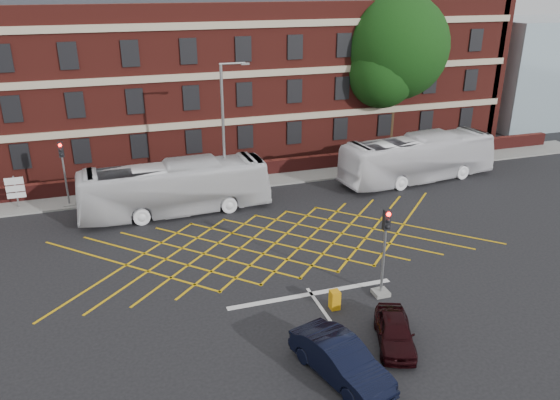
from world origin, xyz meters
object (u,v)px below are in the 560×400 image
object	(u,v)px
traffic_light_far	(66,181)
street_lamp	(225,157)
bus_left	(175,188)
direction_signs	(15,189)
utility_cabinet	(335,300)
deciduous_tree	(395,55)
car_navy	(341,360)
bus_right	(418,158)
car_maroon	(395,331)
traffic_light_near	(383,261)

from	to	relation	value
traffic_light_far	street_lamp	xyz separation A→B (m)	(9.80, -2.28, 1.30)
bus_left	traffic_light_far	size ratio (longest dim) A/B	2.73
bus_left	direction_signs	world-z (taller)	bus_left
traffic_light_far	utility_cabinet	world-z (taller)	traffic_light_far
bus_left	deciduous_tree	distance (m)	21.93
car_navy	deciduous_tree	distance (m)	30.80
car_navy	traffic_light_far	distance (m)	22.52
bus_right	direction_signs	size ratio (longest dim) A/B	5.38
direction_signs	car_navy	bearing A→B (deg)	-57.93
bus_right	car_navy	world-z (taller)	bus_right
deciduous_tree	traffic_light_far	bearing A→B (deg)	-168.32
car_maroon	street_lamp	xyz separation A→B (m)	(-2.97, 16.80, 2.47)
bus_right	utility_cabinet	size ratio (longest dim) A/B	13.48
bus_right	street_lamp	xyz separation A→B (m)	(-13.97, 0.23, 1.41)
traffic_light_near	utility_cabinet	size ratio (longest dim) A/B	4.87
utility_cabinet	deciduous_tree	bearing A→B (deg)	56.37
traffic_light_near	utility_cabinet	bearing A→B (deg)	-171.42
deciduous_tree	utility_cabinet	world-z (taller)	deciduous_tree
street_lamp	traffic_light_near	bearing A→B (deg)	-72.52
bus_left	direction_signs	bearing A→B (deg)	67.49
direction_signs	traffic_light_far	bearing A→B (deg)	-9.99
deciduous_tree	traffic_light_far	world-z (taller)	deciduous_tree
car_navy	traffic_light_far	bearing A→B (deg)	99.59
bus_left	utility_cabinet	distance (m)	13.97
traffic_light_far	deciduous_tree	bearing A→B (deg)	11.68
bus_left	car_navy	xyz separation A→B (m)	(3.54, -17.12, -0.89)
bus_right	traffic_light_far	xyz separation A→B (m)	(-23.77, 2.51, 0.11)
bus_left	street_lamp	size ratio (longest dim) A/B	1.31
bus_right	car_navy	size ratio (longest dim) A/B	2.65
deciduous_tree	utility_cabinet	xyz separation A→B (m)	(-14.18, -21.32, -7.42)
street_lamp	bus_left	bearing A→B (deg)	-167.12
direction_signs	utility_cabinet	size ratio (longest dim) A/B	2.50
car_navy	direction_signs	size ratio (longest dim) A/B	2.03
street_lamp	direction_signs	distance (m)	13.25
car_navy	deciduous_tree	size ratio (longest dim) A/B	0.35
car_navy	traffic_light_far	world-z (taller)	traffic_light_far
traffic_light_near	street_lamp	bearing A→B (deg)	107.48
traffic_light_near	utility_cabinet	xyz separation A→B (m)	(-2.49, -0.38, -1.33)
deciduous_tree	direction_signs	size ratio (longest dim) A/B	5.78
deciduous_tree	car_navy	bearing A→B (deg)	-121.71
traffic_light_near	direction_signs	xyz separation A→B (m)	(-17.04, 16.16, -0.39)
car_navy	car_maroon	xyz separation A→B (m)	(2.83, 1.10, -0.14)
car_navy	bus_left	bearing A→B (deg)	85.02
bus_left	street_lamp	xyz separation A→B (m)	(3.40, 0.78, 1.44)
street_lamp	utility_cabinet	size ratio (longest dim) A/B	10.14
direction_signs	utility_cabinet	bearing A→B (deg)	-48.66
car_maroon	street_lamp	bearing A→B (deg)	121.07
street_lamp	utility_cabinet	world-z (taller)	street_lamp
traffic_light_near	traffic_light_far	bearing A→B (deg)	131.87
bus_left	deciduous_tree	bearing A→B (deg)	-68.24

